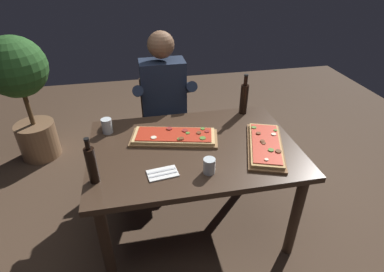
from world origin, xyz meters
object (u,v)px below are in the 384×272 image
pizza_rectangular_front (174,137)px  seated_diner (164,101)px  wine_bottle_dark (244,98)px  dining_table (193,157)px  diner_chair (164,120)px  tumbler_near_camera (209,166)px  tumbler_far_side (107,127)px  oil_bottle_amber (92,164)px  pizza_rectangular_left (265,145)px  potted_plant_corner (22,87)px

pizza_rectangular_front → seated_diner: (0.01, 0.62, -0.02)m
wine_bottle_dark → seated_diner: bearing=150.5°
dining_table → diner_chair: size_ratio=1.61×
tumbler_near_camera → tumbler_far_side: (-0.61, 0.59, -0.00)m
tumbler_near_camera → wine_bottle_dark: bearing=56.6°
dining_table → tumbler_near_camera: (0.03, -0.30, 0.14)m
pizza_rectangular_front → wine_bottle_dark: size_ratio=1.97×
oil_bottle_amber → diner_chair: oil_bottle_amber is taller
dining_table → seated_diner: seated_diner is taller
pizza_rectangular_front → diner_chair: bearing=89.6°
oil_bottle_amber → tumbler_far_side: size_ratio=2.68×
dining_table → pizza_rectangular_left: (0.47, -0.11, 0.11)m
pizza_rectangular_front → diner_chair: 0.79m
pizza_rectangular_left → oil_bottle_amber: oil_bottle_amber is taller
diner_chair → tumbler_near_camera: bearing=-82.9°
tumbler_near_camera → diner_chair: diner_chair is taller
tumbler_far_side → oil_bottle_amber: bearing=-95.9°
dining_table → diner_chair: bearing=97.2°
pizza_rectangular_left → potted_plant_corner: 2.29m
pizza_rectangular_front → tumbler_near_camera: (0.15, -0.41, 0.03)m
potted_plant_corner → dining_table: bearing=-41.7°
dining_table → tumbler_near_camera: size_ratio=14.44×
dining_table → wine_bottle_dark: 0.67m
oil_bottle_amber → tumbler_near_camera: 0.67m
dining_table → wine_bottle_dark: (0.49, 0.40, 0.23)m
pizza_rectangular_front → oil_bottle_amber: oil_bottle_amber is taller
dining_table → tumbler_near_camera: bearing=-83.3°
diner_chair → potted_plant_corner: size_ratio=0.70×
dining_table → oil_bottle_amber: (-0.63, -0.24, 0.22)m
dining_table → pizza_rectangular_front: 0.20m
dining_table → potted_plant_corner: (-1.38, 1.23, 0.13)m
wine_bottle_dark → seated_diner: (-0.60, 0.34, -0.13)m
tumbler_far_side → potted_plant_corner: size_ratio=0.09×
tumbler_near_camera → seated_diner: bearing=97.9°
pizza_rectangular_left → diner_chair: diner_chair is taller
diner_chair → dining_table: bearing=-82.8°
tumbler_far_side → potted_plant_corner: potted_plant_corner is taller
pizza_rectangular_front → tumbler_far_side: size_ratio=5.90×
oil_bottle_amber → potted_plant_corner: (-0.75, 1.48, -0.08)m
wine_bottle_dark → diner_chair: wine_bottle_dark is taller
oil_bottle_amber → tumbler_near_camera: oil_bottle_amber is taller
pizza_rectangular_front → diner_chair: size_ratio=0.74×
dining_table → diner_chair: diner_chair is taller
oil_bottle_amber → potted_plant_corner: size_ratio=0.24×
diner_chair → potted_plant_corner: potted_plant_corner is taller
wine_bottle_dark → tumbler_far_side: wine_bottle_dark is taller
pizza_rectangular_left → tumbler_near_camera: size_ratio=6.21×
wine_bottle_dark → tumbler_far_side: (-1.07, -0.10, -0.09)m
potted_plant_corner → wine_bottle_dark: bearing=-24.1°
pizza_rectangular_front → potted_plant_corner: 1.69m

